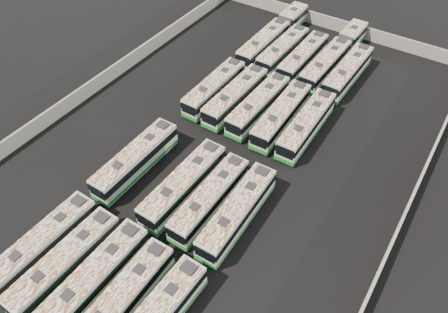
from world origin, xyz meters
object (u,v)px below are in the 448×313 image
Objects in this scene: bus_midfront_right at (210,199)px; bus_back_right at (335,55)px; bus_front_center at (94,280)px; bus_back_center at (303,58)px; bus_midback_far_right at (306,125)px; bus_back_left at (283,50)px; bus_midfront_far_left at (136,160)px; bus_back_far_left at (274,35)px; bus_front_far_left at (43,245)px; bus_back_far_right at (348,72)px; bus_front_right at (122,300)px; bus_front_left at (65,263)px; bus_midfront_far_right at (237,212)px; bus_midback_left at (235,96)px; bus_midback_right at (281,115)px; bus_midback_far_left at (214,88)px; bus_midback_center at (258,105)px; bus_midfront_center at (184,185)px.

bus_back_right reaches higher than bus_midfront_right.
bus_back_center is at bearing 90.27° from bus_front_center.
bus_back_right is at bearing 100.26° from bus_midback_far_right.
bus_midback_far_right is 17.68m from bus_back_left.
bus_midfront_far_left reaches higher than bus_midback_far_right.
bus_back_right is (-3.44, 17.29, -0.02)m from bus_midback_far_right.
bus_midback_far_right reaches higher than bus_back_far_left.
bus_front_far_left is 49.11m from bus_back_right.
bus_front_right is at bearing -93.48° from bus_back_far_right.
bus_midfront_far_right reaches higher than bus_front_left.
bus_front_right is at bearing -75.68° from bus_midback_left.
bus_back_far_left is (-10.60, 17.43, -0.02)m from bus_midback_right.
bus_midback_far_left is 19.93m from bus_back_far_right.
bus_back_far_left is 14.58m from bus_back_far_right.
bus_back_right is (0.16, 48.01, 0.03)m from bus_front_right.
bus_front_center is at bearing 177.90° from bus_front_right.
bus_front_far_left is 0.64× the size of bus_back_right.
bus_back_far_left is (-10.60, 34.06, 0.05)m from bus_midfront_right.
bus_midback_far_right is (10.73, 30.90, 0.02)m from bus_front_left.
bus_front_left is 31.63m from bus_midback_right.
bus_back_right is (10.85, 17.20, 0.03)m from bus_midback_far_left.
bus_back_right is 4.78m from bus_back_far_right.
bus_front_center is at bearing -63.03° from bus_midfront_far_left.
bus_back_left is at bearing 91.47° from bus_front_left.
bus_midfront_far_left is 18.20m from bus_midback_center.
bus_back_far_right is at bearing 0.92° from bus_back_left.
bus_midback_right reaches higher than bus_front_right.
bus_front_far_left reaches higher than bus_midback_far_left.
bus_back_far_right is (10.73, 44.87, 0.02)m from bus_front_left.
bus_midback_far_left is at bearing -116.63° from bus_back_center.
bus_midback_center is at bearing -100.80° from bus_back_right.
bus_midback_far_left is (-14.22, 16.76, -0.05)m from bus_midfront_far_right.
bus_front_far_left is at bearing -89.78° from bus_back_far_left.
bus_midback_right is (-3.52, 16.59, 0.01)m from bus_midfront_far_right.
bus_back_center is (-3.62, 30.68, 0.01)m from bus_midfront_right.
bus_midback_far_right is 0.65× the size of bus_back_right.
bus_back_far_left reaches higher than bus_back_left.
bus_midfront_far_right is (7.07, 0.06, -0.03)m from bus_midfront_center.
bus_midfront_center is at bearing -103.46° from bus_midback_right.
bus_back_center is (-3.60, 44.68, -0.00)m from bus_front_right.
bus_midfront_far_left reaches higher than bus_back_right.
bus_midback_right is 0.65× the size of bus_back_far_left.
bus_midback_left is at bearing 178.83° from bus_midback_far_right.
bus_midfront_center is (7.09, 13.89, 0.06)m from bus_front_far_left.
bus_back_far_right reaches higher than bus_midback_far_left.
bus_midback_far_right reaches higher than bus_back_left.
bus_front_center is at bearing -82.10° from bus_midback_left.
bus_front_right is 44.82m from bus_back_center.
bus_midback_far_right is (14.22, 30.63, 0.03)m from bus_front_far_left.
bus_front_center reaches higher than bus_midback_far_left.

